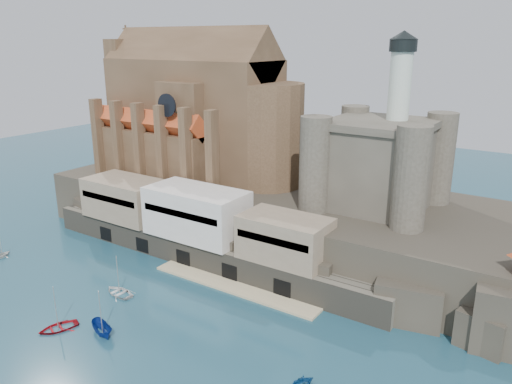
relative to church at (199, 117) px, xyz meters
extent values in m
plane|color=#194153|center=(24.13, -41.85, -22.13)|extent=(300.00, 300.00, 0.00)
cube|color=#2B2720|center=(24.13, -1.85, -17.13)|extent=(100.00, 34.00, 10.00)
cube|color=#2B2720|center=(-13.87, -18.35, -19.13)|extent=(9.00, 5.00, 6.00)
cube|color=#2B2720|center=(2.13, -18.35, -19.13)|extent=(9.00, 5.00, 6.00)
cube|color=#2B2720|center=(19.13, -18.35, -19.13)|extent=(9.00, 5.00, 6.00)
cube|color=#2B2720|center=(36.13, -18.35, -19.13)|extent=(9.00, 5.00, 6.00)
cube|color=#2B2720|center=(52.13, -18.35, -19.13)|extent=(9.00, 5.00, 6.00)
cube|color=#605B4D|center=(16.13, -19.35, -19.88)|extent=(70.00, 6.00, 4.50)
cube|color=#CAB686|center=(26.13, -23.85, -21.98)|extent=(30.00, 4.00, 0.40)
cube|color=black|center=(-5.87, -22.25, -20.53)|extent=(3.00, 0.40, 2.60)
cube|color=black|center=(4.13, -22.25, -20.53)|extent=(3.00, 0.40, 2.60)
cube|color=black|center=(14.13, -22.25, -20.53)|extent=(3.00, 0.40, 2.60)
cube|color=black|center=(24.13, -22.25, -20.53)|extent=(3.00, 0.40, 2.60)
cube|color=black|center=(34.13, -22.25, -20.53)|extent=(3.00, 0.40, 2.60)
cube|color=gray|center=(-3.87, -18.35, -13.88)|extent=(16.00, 9.00, 7.50)
cube|color=silver|center=(14.13, -18.35, -13.38)|extent=(18.00, 9.00, 8.50)
cube|color=gray|center=(32.13, -18.35, -14.13)|extent=(14.00, 8.00, 7.00)
cube|color=#503925|center=(-1.87, 0.15, -0.13)|extent=(38.00, 14.00, 24.00)
cube|color=#503925|center=(-1.87, 0.15, 11.87)|extent=(38.00, 13.01, 13.01)
cylinder|color=#503925|center=(17.13, 0.15, -2.13)|extent=(14.00, 14.00, 20.00)
cube|color=#503925|center=(2.13, 0.15, -2.13)|extent=(10.00, 20.00, 20.00)
cube|color=#503925|center=(-5.87, -9.35, -7.13)|extent=(28.00, 5.00, 10.00)
cube|color=#503925|center=(-5.87, 9.65, -7.13)|extent=(28.00, 5.00, 10.00)
cube|color=#BA4420|center=(-5.87, -9.35, -0.53)|extent=(28.00, 5.66, 5.66)
cube|color=#BA4420|center=(-5.87, 9.65, -0.53)|extent=(28.00, 5.66, 5.66)
cube|color=#503925|center=(-20.87, 0.15, 1.87)|extent=(4.00, 10.00, 28.00)
cylinder|color=black|center=(2.13, -11.90, 3.87)|extent=(4.40, 0.30, 4.40)
cube|color=#503925|center=(-17.87, -12.35, -4.13)|extent=(1.60, 2.20, 16.00)
cube|color=#503925|center=(-11.67, -12.35, -4.13)|extent=(1.60, 2.20, 16.00)
cube|color=#503925|center=(-5.47, -12.35, -4.13)|extent=(1.60, 2.20, 16.00)
cube|color=#503925|center=(0.73, -12.35, -4.13)|extent=(1.60, 2.20, 16.00)
cube|color=#503925|center=(6.93, -12.35, -4.13)|extent=(1.60, 2.20, 16.00)
cube|color=#503925|center=(13.13, -12.35, -4.13)|extent=(1.60, 2.20, 16.00)
cube|color=#4C473C|center=(40.13, -0.85, -5.13)|extent=(16.00, 16.00, 14.00)
cube|color=#4C473C|center=(40.13, -0.85, 2.27)|extent=(17.00, 17.00, 1.20)
cylinder|color=#4C473C|center=(32.13, -8.85, -4.13)|extent=(5.20, 5.20, 16.00)
cylinder|color=#4C473C|center=(48.13, -8.85, -4.13)|extent=(5.20, 5.20, 16.00)
cylinder|color=#4C473C|center=(32.13, 7.15, -4.13)|extent=(5.20, 5.20, 16.00)
cylinder|color=#4C473C|center=(48.13, 7.15, -4.13)|extent=(5.20, 5.20, 16.00)
cylinder|color=silver|center=(42.13, 1.15, 7.87)|extent=(3.60, 3.60, 12.00)
cylinder|color=black|center=(42.13, 1.15, 14.87)|extent=(4.40, 4.40, 2.00)
cone|color=black|center=(42.13, 1.15, 16.47)|extent=(4.60, 4.60, 1.40)
cube|color=#2B2720|center=(62.13, -18.85, -19.63)|extent=(6.00, 5.00, 5.00)
imported|color=#B10F19|center=(13.13, -46.77, -22.13)|extent=(3.90, 2.43, 5.27)
imported|color=navy|center=(19.07, -44.16, -22.13)|extent=(2.45, 2.42, 5.01)
imported|color=silver|center=(-15.87, -37.77, -22.13)|extent=(3.08, 2.18, 3.27)
imported|color=silver|center=(12.43, -35.35, -22.13)|extent=(1.59, 4.02, 5.48)
camera|label=1|loc=(68.71, -81.40, 15.76)|focal=35.00mm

